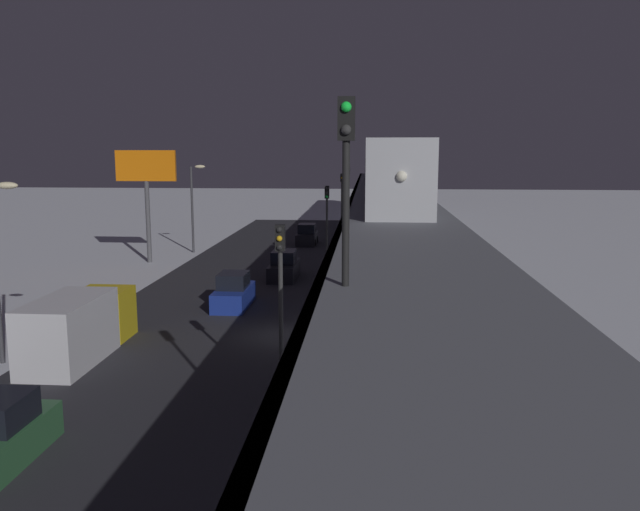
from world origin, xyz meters
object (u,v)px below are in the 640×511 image
at_px(traffic_light_near, 281,288).
at_px(traffic_light_distant, 349,183).
at_px(sedan_black_2, 284,267).
at_px(sedan_black, 307,236).
at_px(commercial_billboard, 146,177).
at_px(rail_signal, 346,159).
at_px(subway_train, 383,162).
at_px(sedan_blue, 234,293).
at_px(traffic_light_far, 342,194).
at_px(sedan_green, 0,435).
at_px(box_truck, 79,326).
at_px(traffic_light_mid, 327,217).

distance_m(traffic_light_near, traffic_light_distant, 72.79).
height_order(sedan_black_2, traffic_light_near, traffic_light_near).
relative_size(sedan_black, commercial_billboard, 0.46).
height_order(rail_signal, traffic_light_distant, rail_signal).
distance_m(subway_train, rail_signal, 49.52).
xyz_separation_m(sedan_blue, traffic_light_far, (-4.70, -34.45, 3.40)).
xyz_separation_m(subway_train, sedan_green, (11.81, 46.42, -6.99)).
relative_size(rail_signal, commercial_billboard, 0.45).
relative_size(subway_train, sedan_black, 18.28).
distance_m(box_truck, traffic_light_mid, 22.03).
bearing_deg(box_truck, traffic_light_distant, -97.93).
distance_m(sedan_black, box_truck, 35.18).
bearing_deg(sedan_black, traffic_light_mid, -78.98).
height_order(sedan_black_2, traffic_light_far, traffic_light_far).
relative_size(subway_train, box_truck, 10.01).
distance_m(box_truck, traffic_light_near, 10.93).
bearing_deg(rail_signal, traffic_light_mid, -85.51).
bearing_deg(sedan_green, box_truck, -78.17).
relative_size(traffic_light_mid, commercial_billboard, 0.72).
xyz_separation_m(subway_train, traffic_light_near, (4.31, 41.47, -3.59)).
xyz_separation_m(traffic_light_far, commercial_billboard, (14.53, 20.33, 2.63)).
bearing_deg(traffic_light_mid, sedan_blue, 65.23).
relative_size(traffic_light_mid, traffic_light_far, 1.00).
distance_m(sedan_black_2, box_truck, 19.12).
relative_size(box_truck, traffic_light_distant, 1.16).
bearing_deg(traffic_light_near, traffic_light_mid, -90.00).
xyz_separation_m(rail_signal, sedan_black, (5.44, -47.16, -7.95)).
height_order(sedan_green, box_truck, box_truck).
distance_m(sedan_green, traffic_light_mid, 30.35).
relative_size(sedan_green, traffic_light_near, 0.63).
distance_m(subway_train, traffic_light_mid, 18.10).
relative_size(box_truck, traffic_light_mid, 1.16).
bearing_deg(commercial_billboard, sedan_black, -136.71).
bearing_deg(rail_signal, commercial_billboard, -64.76).
height_order(sedan_blue, commercial_billboard, commercial_billboard).
bearing_deg(traffic_light_mid, box_truck, 64.22).
relative_size(box_truck, traffic_light_near, 1.16).
bearing_deg(traffic_light_far, box_truck, 77.80).
xyz_separation_m(sedan_black, sedan_green, (4.60, 44.10, 0.01)).
height_order(sedan_black, traffic_light_near, traffic_light_near).
relative_size(traffic_light_near, traffic_light_mid, 1.00).
distance_m(sedan_black_2, traffic_light_mid, 4.79).
height_order(box_truck, traffic_light_mid, traffic_light_mid).
xyz_separation_m(subway_train, traffic_light_mid, (4.31, 17.21, -3.59)).
relative_size(sedan_black, traffic_light_far, 0.63).
height_order(rail_signal, sedan_black_2, rail_signal).
bearing_deg(traffic_light_far, sedan_blue, 82.23).
height_order(box_truck, commercial_billboard, commercial_billboard).
relative_size(traffic_light_near, traffic_light_distant, 1.00).
distance_m(sedan_green, traffic_light_far, 54.11).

